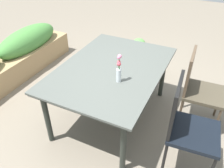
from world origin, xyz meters
name	(u,v)px	position (x,y,z in m)	size (l,w,h in m)	color
ground_plane	(109,111)	(0.00, 0.00, 0.00)	(12.00, 12.00, 0.00)	#756B5B
dining_table	(112,72)	(-0.05, -0.07, 0.66)	(1.57, 1.10, 0.72)	#4C514C
chair_near_left	(186,124)	(-0.41, -0.98, 0.56)	(0.48, 0.48, 0.98)	black
chair_near_right	(198,86)	(0.30, -0.99, 0.52)	(0.46, 0.46, 0.92)	#463E30
flower_vase	(119,70)	(-0.27, -0.25, 0.86)	(0.06, 0.05, 0.30)	silver
planter_box	(2,66)	(-0.12, 1.71, 0.31)	(2.70, 0.46, 0.68)	#9E7F56
potted_plant	(139,49)	(1.44, 0.14, 0.22)	(0.25, 0.25, 0.42)	slate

